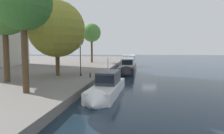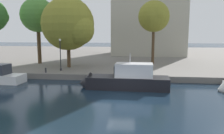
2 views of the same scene
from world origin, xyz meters
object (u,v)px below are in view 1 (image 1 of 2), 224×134
object	(u,v)px
tree_2	(22,2)
tree_4	(3,10)
tree_0	(92,33)
motor_yacht_0	(106,89)
lamp_post	(80,59)
tree_1	(59,31)
motor_yacht_1	(128,69)
tour_boat_2	(129,65)
mooring_bollard_0	(90,75)
tree_3	(59,29)

from	to	relation	value
tree_2	tree_4	bearing A→B (deg)	47.30
tree_0	motor_yacht_0	bearing A→B (deg)	-164.77
lamp_post	tree_0	world-z (taller)	tree_0
motor_yacht_0	tree_1	bearing A→B (deg)	-132.62
motor_yacht_1	tour_boat_2	xyz separation A→B (m)	(15.04, 0.42, -0.45)
mooring_bollard_0	tree_3	size ratio (longest dim) A/B	0.06
tree_0	tree_1	bearing A→B (deg)	-176.84
motor_yacht_0	tree_0	bearing A→B (deg)	-161.55
motor_yacht_1	tree_1	xyz separation A→B (m)	(-8.76, 9.20, 6.23)
motor_yacht_0	tree_2	world-z (taller)	tree_2
tree_4	motor_yacht_0	bearing A→B (deg)	-98.79
motor_yacht_1	lamp_post	xyz separation A→B (m)	(-9.08, 6.05, 2.34)
mooring_bollard_0	tree_2	bearing A→B (deg)	159.81
tree_2	tree_4	size ratio (longest dim) A/B	0.93
tour_boat_2	tree_0	size ratio (longest dim) A/B	1.18
motor_yacht_0	tree_3	distance (m)	25.98
mooring_bollard_0	tour_boat_2	bearing A→B (deg)	-8.72
mooring_bollard_0	tree_0	world-z (taller)	tree_0
motor_yacht_0	tree_4	size ratio (longest dim) A/B	0.93
motor_yacht_0	mooring_bollard_0	xyz separation A→B (m)	(6.49, 3.17, 0.51)
lamp_post	tree_2	xyz separation A→B (m)	(-10.88, 1.76, 5.20)
tree_0	tree_1	world-z (taller)	tree_0
tree_1	tree_2	distance (m)	11.36
tree_0	tour_boat_2	bearing A→B (deg)	-105.38
tour_boat_2	tree_4	world-z (taller)	tree_4
motor_yacht_0	tour_boat_2	distance (m)	32.08
tree_3	motor_yacht_1	bearing A→B (deg)	-105.52
tree_0	tree_4	world-z (taller)	tree_4
motor_yacht_0	motor_yacht_1	size ratio (longest dim) A/B	1.04
mooring_bollard_0	tree_1	bearing A→B (deg)	69.99
motor_yacht_1	tree_4	size ratio (longest dim) A/B	0.89
tree_0	tree_4	size ratio (longest dim) A/B	0.97
motor_yacht_0	tree_0	distance (m)	37.06
motor_yacht_0	motor_yacht_1	world-z (taller)	motor_yacht_1
tree_3	tree_2	bearing A→B (deg)	-164.86
tour_boat_2	mooring_bollard_0	bearing A→B (deg)	-14.27
mooring_bollard_0	tree_2	distance (m)	12.39
lamp_post	tree_2	size ratio (longest dim) A/B	0.43
motor_yacht_1	mooring_bollard_0	world-z (taller)	motor_yacht_1
motor_yacht_1	tree_4	world-z (taller)	tree_4
motor_yacht_1	mooring_bollard_0	bearing A→B (deg)	-21.20
tree_4	tour_boat_2	bearing A→B (deg)	-22.54
motor_yacht_0	motor_yacht_1	distance (m)	17.07
tree_3	tree_0	bearing A→B (deg)	-14.57
motor_yacht_1	lamp_post	world-z (taller)	lamp_post
motor_yacht_0	tree_0	size ratio (longest dim) A/B	0.95
motor_yacht_1	tree_0	distance (m)	22.25
tour_boat_2	tree_2	bearing A→B (deg)	-17.48
tour_boat_2	tree_1	size ratio (longest dim) A/B	1.20
motor_yacht_1	tree_4	bearing A→B (deg)	-39.28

